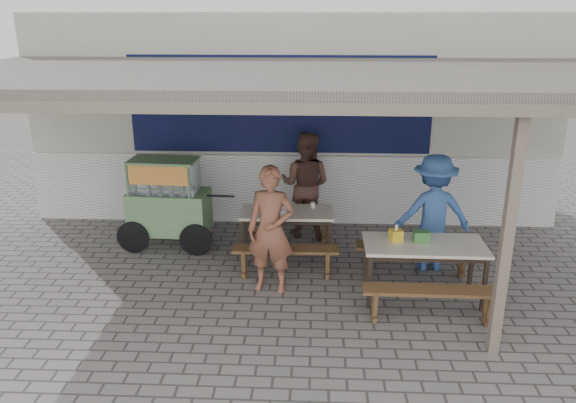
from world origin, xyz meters
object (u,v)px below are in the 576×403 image
(table_right, at_px, (424,249))
(bench_right_wall, at_px, (414,252))
(condiment_bowl, at_px, (282,210))
(bench_left_street, at_px, (286,256))
(table_left, at_px, (287,216))
(bench_right_street, at_px, (432,297))
(patron_street_side, at_px, (271,230))
(condiment_jar, at_px, (313,205))
(patron_right_table, at_px, (433,213))
(patron_wall_side, at_px, (305,185))
(bench_left_wall, at_px, (288,222))
(donation_box, at_px, (421,236))
(tissue_box, at_px, (396,235))
(vendor_cart, at_px, (168,200))

(table_right, bearing_deg, bench_right_wall, 90.00)
(bench_right_wall, height_order, condiment_bowl, condiment_bowl)
(bench_left_street, height_order, table_right, table_right)
(bench_left_street, distance_m, condiment_bowl, 0.78)
(table_left, xyz_separation_m, bench_right_street, (1.78, -1.77, -0.33))
(table_right, height_order, condiment_bowl, condiment_bowl)
(bench_left_street, bearing_deg, table_right, -16.24)
(bench_right_wall, relative_size, patron_street_side, 0.96)
(bench_right_street, distance_m, condiment_jar, 2.45)
(bench_left_street, xyz_separation_m, patron_right_table, (2.04, 0.44, 0.50))
(patron_street_side, bearing_deg, condiment_jar, 75.30)
(bench_right_wall, xyz_separation_m, condiment_jar, (-1.42, 0.66, 0.45))
(bench_right_street, xyz_separation_m, patron_wall_side, (-1.53, 2.74, 0.52))
(bench_left_wall, relative_size, condiment_jar, 18.21)
(bench_left_wall, relative_size, donation_box, 7.21)
(patron_wall_side, bearing_deg, tissue_box, 136.71)
(vendor_cart, bearing_deg, patron_street_side, -35.63)
(condiment_bowl, bearing_deg, bench_left_street, -82.22)
(table_left, bearing_deg, bench_right_wall, -16.36)
(table_right, distance_m, condiment_bowl, 2.17)
(bench_left_street, distance_m, vendor_cart, 2.19)
(bench_left_street, xyz_separation_m, donation_box, (1.74, -0.40, 0.48))
(table_left, height_order, condiment_bowl, condiment_bowl)
(vendor_cart, relative_size, condiment_jar, 22.41)
(bench_left_wall, distance_m, donation_box, 2.51)
(patron_wall_side, height_order, condiment_jar, patron_wall_side)
(patron_wall_side, distance_m, condiment_jar, 0.80)
(condiment_bowl, bearing_deg, patron_street_side, -94.98)
(table_right, height_order, tissue_box, tissue_box)
(patron_street_side, relative_size, condiment_bowl, 9.29)
(table_right, distance_m, bench_right_wall, 0.73)
(patron_right_table, height_order, donation_box, patron_right_table)
(bench_right_wall, relative_size, tissue_box, 11.10)
(bench_right_street, xyz_separation_m, condiment_jar, (-1.40, 1.95, 0.45))
(patron_street_side, relative_size, condiment_jar, 21.12)
(bench_left_street, xyz_separation_m, vendor_cart, (-1.87, 1.05, 0.42))
(bench_left_wall, bearing_deg, table_right, -46.01)
(table_right, height_order, patron_right_table, patron_right_table)
(tissue_box, bearing_deg, vendor_cart, 156.33)
(patron_wall_side, relative_size, patron_right_table, 1.03)
(bench_left_wall, height_order, condiment_jar, condiment_jar)
(vendor_cart, distance_m, patron_right_table, 3.96)
(patron_street_side, height_order, patron_right_table, patron_street_side)
(vendor_cart, distance_m, patron_street_side, 2.20)
(condiment_bowl, bearing_deg, bench_right_wall, -13.88)
(bench_left_street, relative_size, bench_right_wall, 0.90)
(condiment_bowl, bearing_deg, patron_wall_side, 72.04)
(table_left, xyz_separation_m, vendor_cart, (-1.86, 0.40, 0.09))
(patron_street_side, height_order, condiment_jar, patron_street_side)
(table_right, xyz_separation_m, condiment_bowl, (-1.86, 1.11, 0.10))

